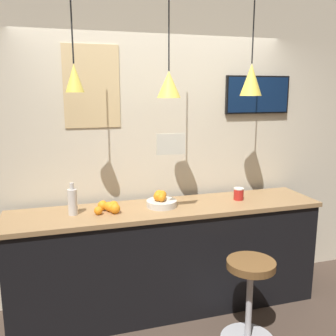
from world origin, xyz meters
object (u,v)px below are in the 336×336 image
juice_bottle (73,201)px  spread_jar (239,194)px  mounted_tv (258,95)px  fruit_bowl (161,201)px  bar_stool (250,289)px

juice_bottle → spread_jar: 1.52m
spread_jar → mounted_tv: bearing=44.3°
fruit_bowl → juice_bottle: 0.76m
bar_stool → fruit_bowl: bearing=128.4°
bar_stool → fruit_bowl: (-0.53, 0.67, 0.57)m
fruit_bowl → juice_bottle: juice_bottle is taller
spread_jar → fruit_bowl: bearing=179.8°
bar_stool → juice_bottle: size_ratio=2.57×
bar_stool → fruit_bowl: 1.03m
mounted_tv → fruit_bowl: bearing=-163.1°
juice_bottle → mounted_tv: (1.86, 0.34, 0.85)m
bar_stool → juice_bottle: (-1.29, 0.67, 0.63)m
spread_jar → mounted_tv: (0.35, 0.34, 0.91)m
bar_stool → juice_bottle: juice_bottle is taller
bar_stool → juice_bottle: 1.59m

